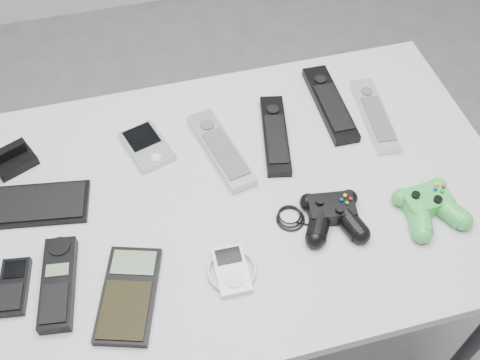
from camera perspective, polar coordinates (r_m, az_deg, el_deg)
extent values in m
plane|color=slate|center=(1.81, 2.20, -14.05)|extent=(3.50, 3.50, 0.00)
cube|color=#AFAFB2|center=(1.16, -0.04, -1.68)|extent=(1.10, 0.71, 0.03)
cylinder|color=black|center=(1.51, 22.67, -15.06)|extent=(0.04, 0.04, 0.71)
cylinder|color=black|center=(1.66, -19.97, -4.38)|extent=(0.04, 0.04, 0.71)
cylinder|color=black|center=(1.76, 13.43, 2.44)|extent=(0.04, 0.04, 0.71)
cube|color=black|center=(1.19, -20.70, -2.37)|extent=(0.25, 0.14, 0.01)
cube|color=black|center=(1.27, -22.22, 2.26)|extent=(0.11, 0.10, 0.05)
cube|color=#A7A7AE|center=(1.23, -9.44, 3.44)|extent=(0.11, 0.14, 0.02)
cube|color=#A7A7AE|center=(1.20, -1.96, 3.19)|extent=(0.10, 0.24, 0.03)
cube|color=black|center=(1.23, 3.60, 4.66)|extent=(0.10, 0.23, 0.02)
cube|color=black|center=(1.31, 9.13, 7.71)|extent=(0.06, 0.24, 0.02)
cube|color=silver|center=(1.31, 13.52, 6.48)|extent=(0.07, 0.23, 0.02)
cube|color=black|center=(1.10, -22.02, -10.00)|extent=(0.07, 0.12, 0.02)
cube|color=black|center=(1.07, -18.00, -9.93)|extent=(0.08, 0.19, 0.03)
cube|color=black|center=(1.03, -11.25, -11.33)|extent=(0.15, 0.21, 0.02)
cube|color=silver|center=(1.04, -0.86, -9.15)|extent=(0.10, 0.10, 0.02)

